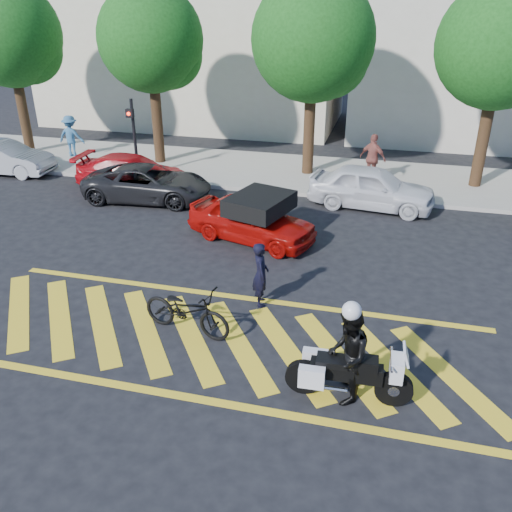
% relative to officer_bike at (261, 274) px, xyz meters
% --- Properties ---
extents(ground, '(90.00, 90.00, 0.00)m').
position_rel_officer_bike_xyz_m(ground, '(-0.56, -1.76, -0.81)').
color(ground, black).
rests_on(ground, ground).
extents(sidewalk, '(60.00, 5.00, 0.15)m').
position_rel_officer_bike_xyz_m(sidewalk, '(-0.56, 10.24, -0.74)').
color(sidewalk, '#9E998E').
rests_on(sidewalk, ground).
extents(crosswalk, '(12.33, 4.00, 0.01)m').
position_rel_officer_bike_xyz_m(crosswalk, '(-0.60, -1.76, -0.81)').
color(crosswalk, yellow).
rests_on(crosswalk, ground).
extents(building_left, '(16.00, 8.00, 10.00)m').
position_rel_officer_bike_xyz_m(building_left, '(-8.56, 19.24, 4.19)').
color(building_left, beige).
rests_on(building_left, ground).
extents(tree_far_left, '(4.40, 4.40, 7.41)m').
position_rel_officer_bike_xyz_m(tree_far_left, '(-13.43, 10.31, 4.23)').
color(tree_far_left, black).
rests_on(tree_far_left, ground).
extents(tree_left, '(4.20, 4.20, 7.26)m').
position_rel_officer_bike_xyz_m(tree_left, '(-6.93, 10.31, 4.18)').
color(tree_left, black).
rests_on(tree_left, ground).
extents(tree_center, '(4.60, 4.60, 7.56)m').
position_rel_officer_bike_xyz_m(tree_center, '(-0.43, 10.31, 4.29)').
color(tree_center, black).
rests_on(tree_center, ground).
extents(tree_right, '(4.40, 4.40, 7.41)m').
position_rel_officer_bike_xyz_m(tree_right, '(6.07, 10.31, 4.23)').
color(tree_right, black).
rests_on(tree_right, ground).
extents(signal_pole, '(0.28, 0.43, 3.20)m').
position_rel_officer_bike_xyz_m(signal_pole, '(-7.06, 7.98, 1.11)').
color(signal_pole, black).
rests_on(signal_pole, ground).
extents(officer_bike, '(0.55, 0.68, 1.62)m').
position_rel_officer_bike_xyz_m(officer_bike, '(0.00, 0.00, 0.00)').
color(officer_bike, black).
rests_on(officer_bike, ground).
extents(bicycle, '(2.26, 1.16, 1.13)m').
position_rel_officer_bike_xyz_m(bicycle, '(-1.30, -1.59, -0.25)').
color(bicycle, black).
rests_on(bicycle, ground).
extents(police_motorcycle, '(2.37, 0.76, 1.04)m').
position_rel_officer_bike_xyz_m(police_motorcycle, '(2.36, -2.92, -0.24)').
color(police_motorcycle, black).
rests_on(police_motorcycle, ground).
extents(officer_moto, '(0.77, 0.97, 1.93)m').
position_rel_officer_bike_xyz_m(officer_moto, '(2.35, -2.91, 0.15)').
color(officer_moto, black).
rests_on(officer_moto, ground).
extents(red_convertible, '(4.28, 2.68, 1.36)m').
position_rel_officer_bike_xyz_m(red_convertible, '(-1.16, 3.58, -0.13)').
color(red_convertible, '#A40B07').
rests_on(red_convertible, ground).
extents(parked_far_left, '(4.10, 1.58, 1.33)m').
position_rel_officer_bike_xyz_m(parked_far_left, '(-12.76, 7.44, -0.14)').
color(parked_far_left, '#94959B').
rests_on(parked_far_left, ground).
extents(parked_left, '(4.40, 1.86, 1.27)m').
position_rel_officer_bike_xyz_m(parked_left, '(-6.79, 7.07, -0.18)').
color(parked_left, '#B60B12').
rests_on(parked_left, ground).
extents(parked_mid_left, '(4.71, 2.47, 1.26)m').
position_rel_officer_bike_xyz_m(parked_mid_left, '(-5.70, 6.04, -0.18)').
color(parked_mid_left, black).
rests_on(parked_mid_left, ground).
extents(parked_mid_right, '(4.50, 2.22, 1.48)m').
position_rel_officer_bike_xyz_m(parked_mid_right, '(2.18, 7.28, -0.07)').
color(parked_mid_right, silver).
rests_on(parked_mid_right, ground).
extents(pedestrian_left, '(1.20, 0.74, 1.80)m').
position_rel_officer_bike_xyz_m(pedestrian_left, '(-11.18, 10.06, 0.24)').
color(pedestrian_left, '#346691').
rests_on(pedestrian_left, sidewalk).
extents(pedestrian_right, '(1.18, 0.90, 1.87)m').
position_rel_officer_bike_xyz_m(pedestrian_right, '(2.04, 9.70, 0.27)').
color(pedestrian_right, '#9E5348').
rests_on(pedestrian_right, sidewalk).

